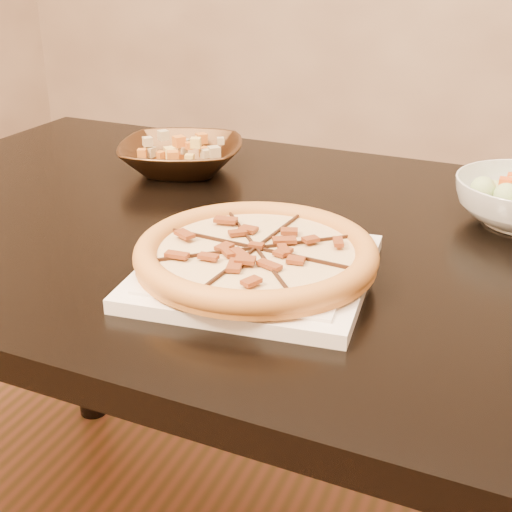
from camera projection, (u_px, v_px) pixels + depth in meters
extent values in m
cube|color=black|center=(244.00, 235.00, 1.07)|extent=(1.36, 0.90, 0.04)
cylinder|color=black|center=(80.00, 291.00, 1.72)|extent=(0.07, 0.07, 0.71)
cube|color=white|center=(256.00, 271.00, 0.88)|extent=(0.30, 0.30, 0.02)
cube|color=white|center=(256.00, 263.00, 0.88)|extent=(0.26, 0.26, 0.00)
cylinder|color=#C27121|center=(256.00, 257.00, 0.88)|extent=(0.30, 0.30, 0.01)
torus|color=#C27121|center=(256.00, 252.00, 0.87)|extent=(0.30, 0.30, 0.03)
cylinder|color=beige|center=(256.00, 252.00, 0.87)|extent=(0.24, 0.24, 0.01)
cube|color=black|center=(256.00, 249.00, 0.87)|extent=(0.03, 0.29, 0.01)
cube|color=black|center=(256.00, 249.00, 0.87)|extent=(0.19, 0.23, 0.01)
cube|color=black|center=(256.00, 249.00, 0.87)|extent=(0.29, 0.03, 0.01)
cube|color=black|center=(256.00, 249.00, 0.87)|extent=(0.23, 0.19, 0.01)
cube|color=brown|center=(272.00, 250.00, 0.86)|extent=(0.03, 0.02, 0.00)
cube|color=brown|center=(296.00, 249.00, 0.86)|extent=(0.03, 0.02, 0.00)
cube|color=brown|center=(318.00, 244.00, 0.88)|extent=(0.03, 0.02, 0.00)
cube|color=brown|center=(278.00, 242.00, 0.88)|extent=(0.03, 0.03, 0.00)
cube|color=brown|center=(290.00, 235.00, 0.90)|extent=(0.02, 0.03, 0.00)
cube|color=brown|center=(291.00, 224.00, 0.93)|extent=(0.02, 0.03, 0.00)
cube|color=brown|center=(264.00, 235.00, 0.90)|extent=(0.02, 0.03, 0.00)
cube|color=brown|center=(254.00, 226.00, 0.93)|extent=(0.02, 0.03, 0.00)
cube|color=brown|center=(233.00, 220.00, 0.95)|extent=(0.03, 0.03, 0.00)
cube|color=brown|center=(235.00, 235.00, 0.90)|extent=(0.03, 0.02, 0.00)
cube|color=brown|center=(210.00, 232.00, 0.91)|extent=(0.03, 0.02, 0.00)
cube|color=brown|center=(236.00, 243.00, 0.88)|extent=(0.02, 0.02, 0.00)
cube|color=brown|center=(212.00, 246.00, 0.87)|extent=(0.03, 0.02, 0.00)
cube|color=brown|center=(190.00, 253.00, 0.85)|extent=(0.03, 0.03, 0.00)
cube|color=brown|center=(231.00, 253.00, 0.85)|extent=(0.03, 0.03, 0.00)
cube|color=brown|center=(221.00, 263.00, 0.83)|extent=(0.02, 0.03, 0.00)
cube|color=brown|center=(223.00, 276.00, 0.79)|extent=(0.01, 0.02, 0.00)
cube|color=brown|center=(252.00, 261.00, 0.83)|extent=(0.02, 0.03, 0.00)
cube|color=brown|center=(267.00, 271.00, 0.81)|extent=(0.02, 0.03, 0.00)
cube|color=brown|center=(265.00, 253.00, 0.85)|extent=(0.03, 0.03, 0.00)
cube|color=brown|center=(287.00, 259.00, 0.84)|extent=(0.03, 0.02, 0.00)
imported|color=#4C2F19|center=(181.00, 157.00, 1.27)|extent=(0.28, 0.28, 0.05)
cube|color=tan|center=(180.00, 134.00, 1.26)|extent=(0.03, 0.03, 0.03)
cube|color=orange|center=(189.00, 135.00, 1.25)|extent=(0.03, 0.03, 0.03)
cube|color=#F8CC5F|center=(197.00, 134.00, 1.26)|extent=(0.03, 0.03, 0.03)
cube|color=tan|center=(204.00, 132.00, 1.27)|extent=(0.03, 0.03, 0.03)
cube|color=orange|center=(184.00, 134.00, 1.26)|extent=(0.03, 0.03, 0.03)
cube|color=#F8CC5F|center=(190.00, 132.00, 1.27)|extent=(0.03, 0.03, 0.03)
cube|color=tan|center=(191.00, 130.00, 1.29)|extent=(0.03, 0.03, 0.03)
cube|color=orange|center=(181.00, 134.00, 1.26)|extent=(0.03, 0.03, 0.03)
cube|color=#F8CC5F|center=(181.00, 132.00, 1.27)|extent=(0.03, 0.03, 0.03)
cube|color=tan|center=(177.00, 130.00, 1.28)|extent=(0.03, 0.03, 0.03)
cube|color=orange|center=(170.00, 129.00, 1.29)|extent=(0.03, 0.03, 0.03)
cube|color=#F8CC5F|center=(177.00, 133.00, 1.26)|extent=(0.03, 0.03, 0.03)
cube|color=tan|center=(169.00, 133.00, 1.27)|extent=(0.03, 0.03, 0.03)
cube|color=orange|center=(160.00, 133.00, 1.26)|extent=(0.03, 0.03, 0.03)
cube|color=#F8CC5F|center=(179.00, 134.00, 1.26)|extent=(0.03, 0.03, 0.03)
cube|color=tan|center=(171.00, 135.00, 1.25)|extent=(0.03, 0.03, 0.03)
cube|color=orange|center=(163.00, 137.00, 1.24)|extent=(0.03, 0.03, 0.03)
cube|color=#F8CC5F|center=(159.00, 139.00, 1.23)|extent=(0.03, 0.03, 0.03)
cube|color=tan|center=(177.00, 136.00, 1.25)|extent=(0.03, 0.03, 0.03)
cube|color=orange|center=(174.00, 138.00, 1.23)|extent=(0.03, 0.03, 0.03)
cube|color=#F8CC5F|center=(176.00, 140.00, 1.22)|extent=(0.03, 0.03, 0.03)
cube|color=tan|center=(181.00, 135.00, 1.25)|extent=(0.03, 0.03, 0.03)
cube|color=orange|center=(184.00, 137.00, 1.24)|extent=(0.03, 0.03, 0.03)
cube|color=#F8CC5F|center=(191.00, 138.00, 1.23)|extent=(0.03, 0.03, 0.03)
cube|color=tan|center=(201.00, 139.00, 1.23)|extent=(0.03, 0.03, 0.03)
sphere|color=#B6D388|center=(511.00, 172.00, 1.00)|extent=(0.04, 0.04, 0.04)
cube|color=#E45216|center=(509.00, 172.00, 1.03)|extent=(0.02, 0.02, 0.01)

